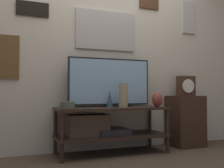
{
  "coord_description": "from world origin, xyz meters",
  "views": [
    {
      "loc": [
        -1.1,
        -2.56,
        0.7
      ],
      "look_at": [
        0.0,
        0.28,
        0.8
      ],
      "focal_mm": 42.0,
      "sensor_mm": 36.0,
      "label": 1
    }
  ],
  "objects": [
    {
      "name": "vase_slim_bronze",
      "position": [
        -0.02,
        0.29,
        0.63
      ],
      "size": [
        0.08,
        0.08,
        0.2
      ],
      "color": "#2D4251",
      "rests_on": "media_console"
    },
    {
      "name": "mantel_clock",
      "position": [
        1.12,
        0.38,
        0.79
      ],
      "size": [
        0.24,
        0.11,
        0.27
      ],
      "color": "#422819",
      "rests_on": "side_table"
    },
    {
      "name": "vase_urn_stoneware",
      "position": [
        0.53,
        0.14,
        0.62
      ],
      "size": [
        0.12,
        0.14,
        0.17
      ],
      "color": "brown",
      "rests_on": "media_console"
    },
    {
      "name": "wall_back",
      "position": [
        -0.0,
        0.56,
        1.35
      ],
      "size": [
        6.4,
        0.08,
        2.7
      ],
      "color": "beige",
      "rests_on": "ground_plane"
    },
    {
      "name": "vase_tall_ceramic",
      "position": [
        0.12,
        0.21,
        0.67
      ],
      "size": [
        0.1,
        0.1,
        0.28
      ],
      "color": "tan",
      "rests_on": "media_console"
    },
    {
      "name": "television",
      "position": [
        0.01,
        0.38,
        0.83
      ],
      "size": [
        1.02,
        0.05,
        0.58
      ],
      "color": "black",
      "rests_on": "media_console"
    },
    {
      "name": "media_console",
      "position": [
        -0.11,
        0.28,
        0.34
      ],
      "size": [
        1.29,
        0.47,
        0.53
      ],
      "color": "black",
      "rests_on": "ground_plane"
    },
    {
      "name": "ground_plane",
      "position": [
        0.0,
        0.0,
        0.0
      ],
      "size": [
        12.0,
        12.0,
        0.0
      ],
      "primitive_type": "plane",
      "color": "#4C3D2D"
    },
    {
      "name": "vase_wide_bowl",
      "position": [
        -0.54,
        0.17,
        0.57
      ],
      "size": [
        0.15,
        0.15,
        0.08
      ],
      "color": "#4C5647",
      "rests_on": "media_console"
    },
    {
      "name": "side_table",
      "position": [
        1.06,
        0.33,
        0.33
      ],
      "size": [
        0.41,
        0.36,
        0.66
      ],
      "color": "#382319",
      "rests_on": "ground_plane"
    }
  ]
}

